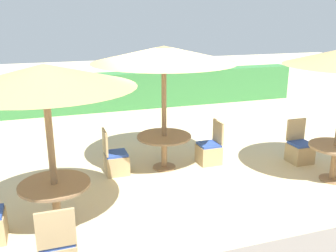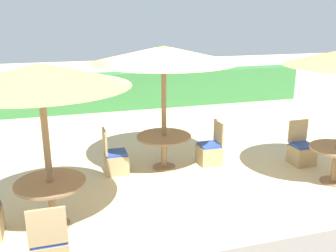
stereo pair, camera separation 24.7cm
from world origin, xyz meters
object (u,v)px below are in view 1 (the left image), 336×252
Objects in this scene: parasol_front_left at (44,77)px; patio_chair_front_left_south at (58,251)px; round_table_front_left at (55,193)px; round_table_front_right at (335,153)px; round_table_center at (164,142)px; patio_chair_front_right_north at (300,150)px; patio_chair_center_west at (116,161)px; patio_chair_center_east at (209,151)px; parasol_center at (164,55)px.

parasol_front_left is 2.69× the size of patio_chair_front_left_south.
round_table_front_right is (5.17, 0.08, -0.03)m from round_table_front_left.
round_table_front_right is at bearing -28.95° from round_table_center.
round_table_front_right is at bearing 0.87° from parasol_front_left.
patio_chair_front_right_north is (-0.02, 1.00, -0.29)m from round_table_front_right.
round_table_front_left reaches higher than round_table_front_right.
patio_chair_center_west is (1.26, 2.73, 0.00)m from patio_chair_front_left_south.
round_table_center is 1.20× the size of patio_chair_center_east.
patio_chair_center_west is at bearing 54.96° from parasol_front_left.
parasol_center reaches higher than round_table_front_right.
patio_chair_front_left_south is 3.54m from round_table_center.
patio_chair_front_left_south and patio_chair_center_west have the same top height.
patio_chair_front_left_south is 0.33× the size of parasol_center.
round_table_front_left is at bearing -35.04° from patio_chair_center_west.
round_table_center is 3.35m from round_table_front_right.
parasol_front_left reaches higher than round_table_front_right.
round_table_center is at bearing 49.75° from patio_chair_front_left_south.
parasol_front_left is 2.69× the size of patio_chair_center_west.
patio_chair_front_right_north is at bearing 11.81° from round_table_front_left.
patio_chair_front_left_south reaches higher than round_table_front_right.
round_table_front_left is at bearing -179.13° from round_table_front_right.
round_table_front_left is 2.15m from patio_chair_center_west.
patio_chair_front_left_south is 1.00× the size of patio_chair_center_west.
parasol_center is 3.64m from patio_chair_front_right_north.
patio_chair_center_west is at bearing 177.76° from parasol_center.
patio_chair_center_west reaches higher than round_table_center.
patio_chair_front_left_south is 4.22m from patio_chair_center_east.
patio_chair_front_right_north is at bearing 80.41° from patio_chair_center_west.
patio_chair_front_right_north is (2.91, -0.62, -2.10)m from parasol_center.
patio_chair_front_right_north reaches higher than round_table_center.
round_table_front_left is 1.12× the size of patio_chair_front_left_south.
patio_chair_center_west is at bearing -9.59° from patio_chair_front_right_north.
parasol_center is 2.55× the size of round_table_center.
patio_chair_center_east is 1.98m from patio_chair_front_right_north.
patio_chair_front_right_north is (1.89, -0.57, 0.00)m from patio_chair_center_east.
patio_chair_front_left_south is at bearing 21.74° from patio_chair_front_right_north.
round_table_center is (2.28, 2.69, 0.31)m from patio_chair_front_left_south.
round_table_center is 1.20× the size of patio_chair_front_right_north.
round_table_front_left is at bearing 116.84° from patio_chair_center_east.
parasol_front_left is at bearing -179.13° from round_table_front_right.
patio_chair_front_left_south is 4.11m from parasol_center.
parasol_front_left is 1.73m from round_table_front_left.
round_table_front_left is 5.18m from round_table_front_right.
patio_chair_front_left_south is 5.33m from round_table_front_right.
round_table_front_left is 2.81m from round_table_center.
patio_chair_center_west is at bearing 177.76° from round_table_center.
patio_chair_front_right_north is (5.15, 1.08, -2.05)m from parasol_front_left.
patio_chair_front_left_south is (-0.04, -0.99, -2.05)m from parasol_front_left.
round_table_center is at bearing -48.81° from parasol_center.
patio_chair_front_left_south and patio_chair_center_east have the same top height.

